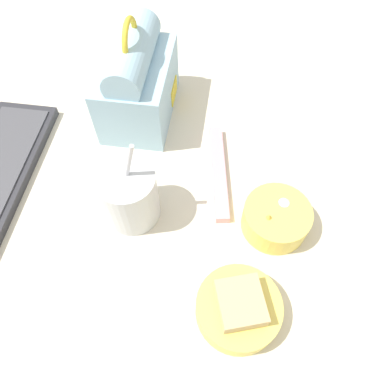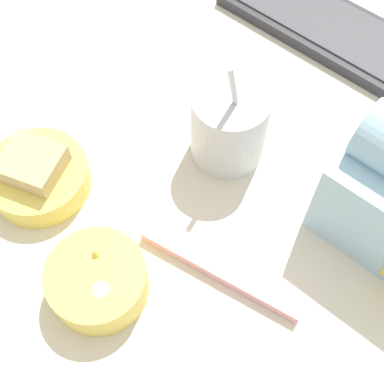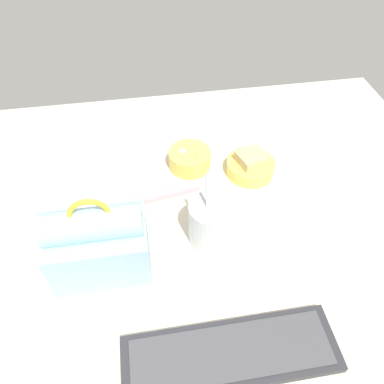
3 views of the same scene
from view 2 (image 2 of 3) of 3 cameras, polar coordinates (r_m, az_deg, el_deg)
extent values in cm
cube|color=beige|center=(69.08, 2.88, 0.50)|extent=(140.00, 110.00, 2.00)
cube|color=#2D2D33|center=(85.67, 15.90, 15.70)|extent=(38.85, 12.05, 1.80)
cube|color=#47474C|center=(84.97, 16.07, 16.19)|extent=(35.75, 9.88, 0.30)
cylinder|color=silver|center=(66.62, 3.95, 7.09)|extent=(9.47, 9.47, 10.68)
cylinder|color=olive|center=(62.63, 4.23, 9.80)|extent=(8.33, 8.33, 0.60)
cylinder|color=silver|center=(61.01, 4.58, 10.05)|extent=(0.70, 3.65, 12.09)
cylinder|color=#EFD65B|center=(69.16, -16.04, 1.53)|extent=(12.57, 12.57, 3.65)
cube|color=tan|center=(67.51, -16.45, 2.39)|extent=(8.52, 8.11, 5.11)
cylinder|color=#EFD65B|center=(60.93, -10.01, -9.37)|extent=(11.12, 11.12, 4.92)
ellipsoid|color=white|center=(59.29, -9.59, -10.60)|extent=(3.02, 3.02, 3.56)
cone|color=#EFBC47|center=(60.42, -10.11, -7.07)|extent=(5.02, 5.02, 4.19)
sphere|color=#4C5623|center=(60.49, -12.03, -11.85)|extent=(1.33, 1.33, 1.33)
sphere|color=#4C5623|center=(60.39, -11.28, -11.70)|extent=(1.33, 1.33, 1.33)
cube|color=pink|center=(62.38, 3.07, -8.24)|extent=(20.54, 5.76, 1.60)
camera|label=1|loc=(0.55, -48.91, 47.79)|focal=35.00mm
camera|label=3|loc=(0.84, 62.04, 52.08)|focal=35.00mm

